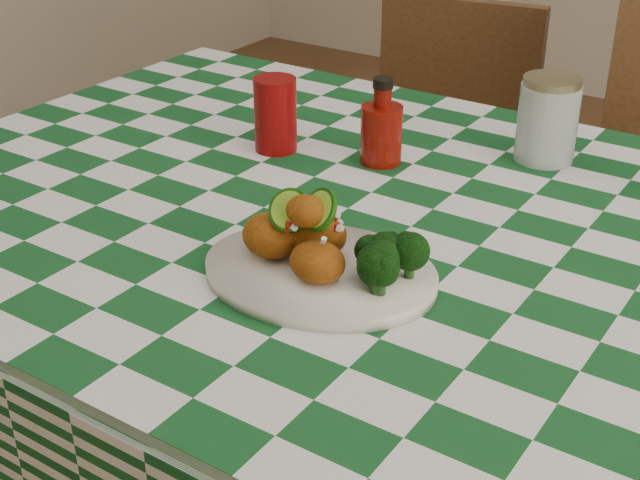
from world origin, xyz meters
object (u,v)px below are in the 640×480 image
Objects in this scene: mason_jar at (548,119)px; dining_table at (399,447)px; fried_chicken_pile at (311,230)px; ketchup_bottle at (382,121)px; wooden_chair_left at (427,197)px; plate at (320,273)px; red_tumbler at (275,115)px.

dining_table is at bearing -100.71° from mason_jar.
ketchup_bottle is at bearing 107.26° from fried_chicken_pile.
ketchup_bottle is at bearing -78.07° from wooden_chair_left.
red_tumbler is at bearing 133.53° from plate.
ketchup_bottle reaches higher than mason_jar.
plate is 0.53m from mason_jar.
plate is 2.04× the size of fried_chicken_pile.
dining_table is 0.52m from ketchup_bottle.
mason_jar is (0.21, 0.16, -0.00)m from ketchup_bottle.
red_tumbler is 0.89× the size of mason_jar.
wooden_chair_left is (-0.21, 0.60, -0.42)m from ketchup_bottle.
fried_chicken_pile is 0.53m from mason_jar.
wooden_chair_left reaches higher than dining_table.
wooden_chair_left is (-0.33, 0.96, -0.36)m from plate.
ketchup_bottle reaches higher than dining_table.
red_tumbler reaches higher than wooden_chair_left.
ketchup_bottle is 0.76m from wooden_chair_left.
ketchup_bottle is (0.17, 0.05, 0.01)m from red_tumbler.
mason_jar is at bearing -53.65° from wooden_chair_left.
plate is 0.43m from red_tumbler.
wooden_chair_left is (-0.04, 0.65, -0.41)m from red_tumbler.
wooden_chair_left is at bearing 109.21° from plate.
wooden_chair_left is at bearing 108.50° from fried_chicken_pile.
fried_chicken_pile is at bearing -101.26° from dining_table.
plate is at bearing -78.11° from wooden_chair_left.
red_tumbler is at bearing -93.97° from wooden_chair_left.
plate reaches higher than dining_table.
mason_jar is (0.06, 0.33, 0.46)m from dining_table.
fried_chicken_pile is at bearing -100.91° from mason_jar.
mason_jar reaches higher than red_tumbler.
fried_chicken_pile reaches higher than plate.
fried_chicken_pile reaches higher than wooden_chair_left.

